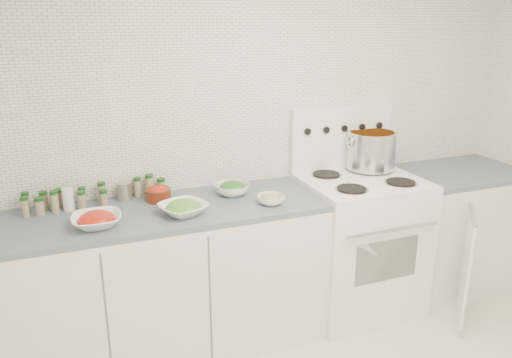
% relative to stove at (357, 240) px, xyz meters
% --- Properties ---
extents(room_walls, '(3.54, 3.04, 2.52)m').
position_rel_stove_xyz_m(room_walls, '(-0.48, -1.19, 1.06)').
color(room_walls, white).
rests_on(room_walls, ground).
extents(counter_left, '(1.85, 0.62, 0.90)m').
position_rel_stove_xyz_m(counter_left, '(-1.30, 0.00, -0.05)').
color(counter_left, white).
rests_on(counter_left, ground).
extents(stove, '(0.76, 0.70, 1.36)m').
position_rel_stove_xyz_m(stove, '(0.00, 0.00, 0.00)').
color(stove, white).
rests_on(stove, ground).
extents(counter_right, '(0.89, 0.93, 0.90)m').
position_rel_stove_xyz_m(counter_right, '(0.82, -0.00, -0.05)').
color(counter_right, white).
rests_on(counter_right, ground).
extents(stock_pot, '(0.35, 0.33, 0.25)m').
position_rel_stove_xyz_m(stock_pot, '(0.17, 0.16, 0.59)').
color(stock_pot, silver).
rests_on(stock_pot, stove).
extents(bowl_tomato, '(0.26, 0.26, 0.09)m').
position_rel_stove_xyz_m(bowl_tomato, '(-1.67, -0.11, 0.44)').
color(bowl_tomato, white).
rests_on(bowl_tomato, counter_left).
extents(bowl_snowpea, '(0.33, 0.33, 0.08)m').
position_rel_stove_xyz_m(bowl_snowpea, '(-1.21, -0.11, 0.44)').
color(bowl_snowpea, white).
rests_on(bowl_snowpea, counter_left).
extents(bowl_broccoli, '(0.26, 0.26, 0.09)m').
position_rel_stove_xyz_m(bowl_broccoli, '(-0.86, 0.10, 0.44)').
color(bowl_broccoli, white).
rests_on(bowl_broccoli, counter_left).
extents(bowl_zucchini, '(0.19, 0.19, 0.07)m').
position_rel_stove_xyz_m(bowl_zucchini, '(-0.70, -0.13, 0.43)').
color(bowl_zucchini, white).
rests_on(bowl_zucchini, counter_left).
extents(bowl_pepper, '(0.15, 0.15, 0.09)m').
position_rel_stove_xyz_m(bowl_pepper, '(-1.30, 0.16, 0.45)').
color(bowl_pepper, '#5A200F').
rests_on(bowl_pepper, counter_left).
extents(salt_canister, '(0.08, 0.08, 0.13)m').
position_rel_stove_xyz_m(salt_canister, '(-1.80, 0.19, 0.47)').
color(salt_canister, white).
rests_on(salt_canister, counter_left).
extents(tin_can, '(0.09, 0.09, 0.11)m').
position_rel_stove_xyz_m(tin_can, '(-1.48, 0.24, 0.46)').
color(tin_can, '#A69E8C').
rests_on(tin_can, counter_left).
extents(spice_cluster, '(0.81, 0.16, 0.14)m').
position_rel_stove_xyz_m(spice_cluster, '(-1.69, 0.22, 0.46)').
color(spice_cluster, gray).
rests_on(spice_cluster, counter_left).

